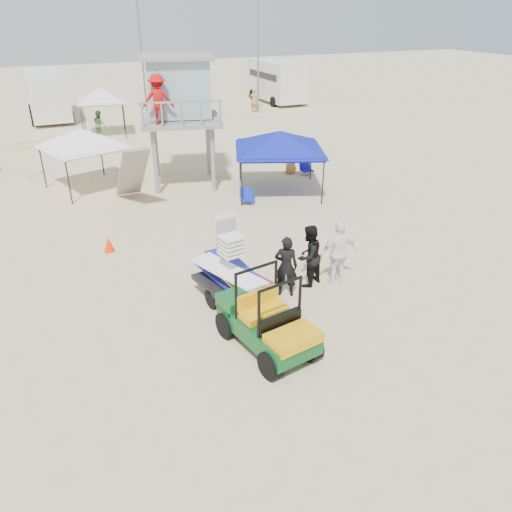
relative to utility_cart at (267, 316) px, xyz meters
name	(u,v)px	position (x,y,z in m)	size (l,w,h in m)	color
ground	(289,365)	(0.20, -0.79, -0.91)	(140.00, 140.00, 0.00)	beige
utility_cart	(267,316)	(0.00, 0.00, 0.00)	(1.71, 2.74, 1.94)	#0B481B
surf_trailer	(231,272)	(0.00, 2.34, 0.00)	(1.75, 2.72, 2.22)	black
man_left	(286,266)	(1.52, 2.04, -0.01)	(0.65, 0.43, 1.79)	black
man_mid	(309,256)	(2.37, 2.29, 0.02)	(0.90, 0.70, 1.85)	black
man_right	(339,253)	(3.22, 2.04, 0.07)	(1.14, 0.47, 1.94)	white
lifeguard_tower	(176,93)	(1.69, 12.86, 3.08)	(4.06, 4.06, 5.35)	gray
canopy_blue	(279,134)	(5.20, 9.94, 1.62)	(4.47, 4.47, 3.07)	black
canopy_white_a	(81,132)	(-2.33, 13.80, 1.61)	(3.70, 3.70, 3.07)	black
canopy_white_c	(100,90)	(-0.03, 24.00, 1.83)	(2.96, 2.96, 3.28)	black
umbrella_b	(27,160)	(-4.70, 16.18, 0.02)	(2.02, 2.06, 1.85)	yellow
cone_far	(109,244)	(-2.57, 6.89, -0.66)	(0.34, 0.34, 0.50)	#FF2808
beach_chair_b	(306,168)	(7.55, 11.72, -0.59)	(0.59, 0.63, 0.64)	#0E0E9F
beach_chair_c	(247,196)	(3.39, 9.20, -0.59)	(0.72, 0.81, 0.64)	#0F24AA
rv_mid_left	(47,93)	(-2.81, 30.71, 0.89)	(2.65, 6.50, 3.25)	silver
rv_mid_right	(177,88)	(6.19, 29.21, 0.89)	(2.64, 7.00, 3.25)	silver
rv_far_right	(276,79)	(15.19, 30.71, 0.89)	(2.64, 6.60, 3.25)	silver
light_pole_left	(142,62)	(3.20, 26.21, 3.09)	(0.14, 0.14, 8.00)	slate
light_pole_right	(258,55)	(12.20, 27.71, 3.09)	(0.14, 0.14, 8.00)	slate
distant_beachgoers	(135,136)	(0.92, 19.35, -0.08)	(19.05, 15.68, 1.78)	#C18548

